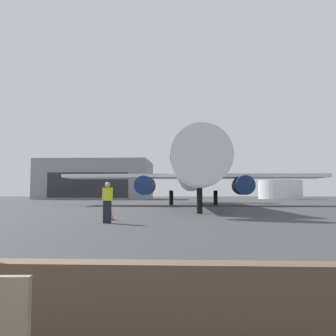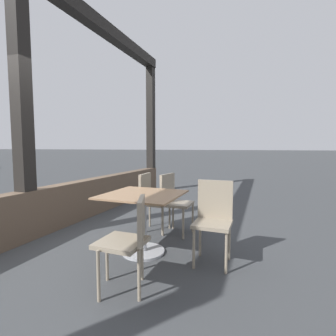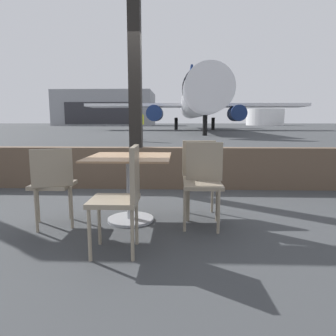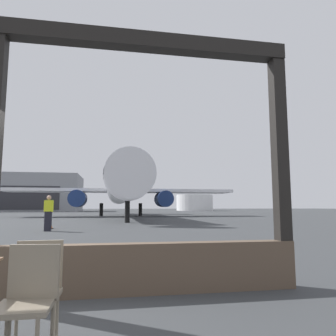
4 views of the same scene
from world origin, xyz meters
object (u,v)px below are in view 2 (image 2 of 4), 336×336
(dining_table, at_px, (143,215))
(cafe_chair_window_left, at_px, (173,198))
(cafe_chair_aisle_left, at_px, (130,235))
(cafe_chair_window_right, at_px, (151,197))
(cafe_chair_aisle_right, at_px, (214,214))

(dining_table, xyz_separation_m, cafe_chair_window_left, (0.81, -0.10, 0.07))
(cafe_chair_aisle_left, bearing_deg, dining_table, 18.12)
(cafe_chair_window_right, height_order, cafe_chair_aisle_left, cafe_chair_window_right)
(cafe_chair_window_left, bearing_deg, dining_table, 173.06)
(dining_table, bearing_deg, cafe_chair_window_left, -6.94)
(cafe_chair_window_left, xyz_separation_m, cafe_chair_aisle_left, (-1.58, -0.15, -0.02))
(cafe_chair_window_left, height_order, cafe_chair_window_right, cafe_chair_window_left)
(cafe_chair_window_left, relative_size, cafe_chair_aisle_left, 1.06)
(cafe_chair_window_left, bearing_deg, cafe_chair_aisle_left, -174.47)
(cafe_chair_window_right, distance_m, cafe_chair_aisle_left, 1.65)
(dining_table, bearing_deg, cafe_chair_aisle_left, -161.88)
(cafe_chair_aisle_right, bearing_deg, dining_table, 95.69)
(dining_table, xyz_separation_m, cafe_chair_window_right, (0.80, 0.26, 0.06))
(cafe_chair_aisle_left, bearing_deg, cafe_chair_aisle_right, -34.84)
(dining_table, height_order, cafe_chair_window_right, cafe_chair_window_right)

